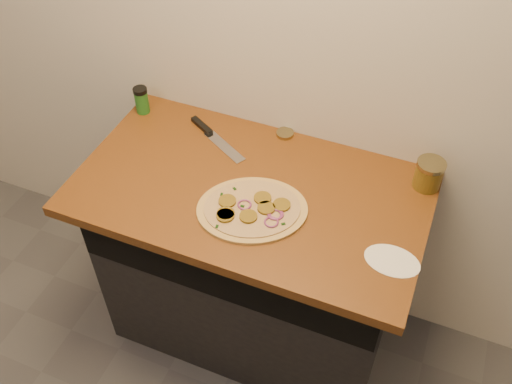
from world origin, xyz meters
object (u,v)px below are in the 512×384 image
at_px(chefs_knife, 212,135).
at_px(spice_shaker, 142,100).
at_px(salsa_jar, 429,174).
at_px(pizza, 252,209).

relative_size(chefs_knife, spice_shaker, 2.60).
bearing_deg(spice_shaker, chefs_knife, -6.51).
relative_size(chefs_knife, salsa_jar, 2.67).
bearing_deg(pizza, chefs_knife, 134.03).
height_order(pizza, spice_shaker, spice_shaker).
bearing_deg(spice_shaker, salsa_jar, 0.27).
bearing_deg(spice_shaker, pizza, -28.80).
relative_size(pizza, salsa_jar, 4.48).
distance_m(pizza, chefs_knife, 0.41).
bearing_deg(salsa_jar, spice_shaker, -179.73).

